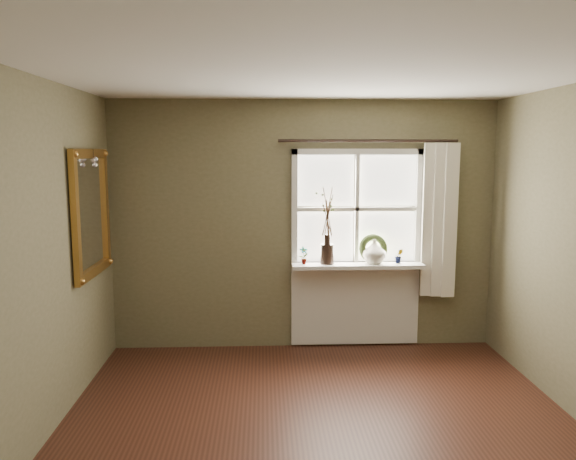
# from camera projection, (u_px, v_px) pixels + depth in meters

# --- Properties ---
(floor) EXTENTS (4.50, 4.50, 0.00)m
(floor) POSITION_uv_depth(u_px,v_px,m) (327.00, 458.00, 3.82)
(floor) COLOR #3A1C12
(floor) RESTS_ON ground
(ceiling) EXTENTS (4.50, 4.50, 0.00)m
(ceiling) POSITION_uv_depth(u_px,v_px,m) (331.00, 66.00, 3.46)
(ceiling) COLOR silver
(ceiling) RESTS_ON ground
(wall_back) EXTENTS (4.00, 0.10, 2.60)m
(wall_back) POSITION_uv_depth(u_px,v_px,m) (304.00, 225.00, 5.92)
(wall_back) COLOR brown
(wall_back) RESTS_ON ground
(wall_left) EXTENTS (0.10, 4.50, 2.60)m
(wall_left) POSITION_uv_depth(u_px,v_px,m) (7.00, 275.00, 3.55)
(wall_left) COLOR brown
(wall_left) RESTS_ON ground
(window_frame) EXTENTS (1.36, 0.06, 1.24)m
(window_frame) POSITION_uv_depth(u_px,v_px,m) (357.00, 209.00, 5.84)
(window_frame) COLOR silver
(window_frame) RESTS_ON wall_back
(window_sill) EXTENTS (1.36, 0.26, 0.04)m
(window_sill) POSITION_uv_depth(u_px,v_px,m) (357.00, 265.00, 5.82)
(window_sill) COLOR silver
(window_sill) RESTS_ON wall_back
(window_apron) EXTENTS (1.36, 0.04, 0.88)m
(window_apron) POSITION_uv_depth(u_px,v_px,m) (355.00, 304.00, 5.99)
(window_apron) COLOR silver
(window_apron) RESTS_ON ground
(dark_jug) EXTENTS (0.17, 0.17, 0.21)m
(dark_jug) POSITION_uv_depth(u_px,v_px,m) (327.00, 254.00, 5.79)
(dark_jug) COLOR black
(dark_jug) RESTS_ON window_sill
(cream_vase) EXTENTS (0.31, 0.31, 0.25)m
(cream_vase) POSITION_uv_depth(u_px,v_px,m) (374.00, 251.00, 5.81)
(cream_vase) COLOR beige
(cream_vase) RESTS_ON window_sill
(wreath) EXTENTS (0.32, 0.16, 0.32)m
(wreath) POSITION_uv_depth(u_px,v_px,m) (373.00, 252.00, 5.85)
(wreath) COLOR #2E3C1A
(wreath) RESTS_ON window_sill
(potted_plant_left) EXTENTS (0.11, 0.10, 0.18)m
(potted_plant_left) POSITION_uv_depth(u_px,v_px,m) (304.00, 255.00, 5.78)
(potted_plant_left) COLOR #2E3C1A
(potted_plant_left) RESTS_ON window_sill
(potted_plant_right) EXTENTS (0.09, 0.07, 0.15)m
(potted_plant_right) POSITION_uv_depth(u_px,v_px,m) (399.00, 256.00, 5.82)
(potted_plant_right) COLOR #2E3C1A
(potted_plant_right) RESTS_ON window_sill
(curtain) EXTENTS (0.36, 0.12, 1.59)m
(curtain) POSITION_uv_depth(u_px,v_px,m) (439.00, 220.00, 5.80)
(curtain) COLOR silver
(curtain) RESTS_ON wall_back
(curtain_rod) EXTENTS (1.84, 0.03, 0.03)m
(curtain_rod) POSITION_uv_depth(u_px,v_px,m) (369.00, 141.00, 5.69)
(curtain_rod) COLOR black
(curtain_rod) RESTS_ON wall_back
(gilt_mirror) EXTENTS (0.10, 0.95, 1.14)m
(gilt_mirror) POSITION_uv_depth(u_px,v_px,m) (91.00, 213.00, 5.01)
(gilt_mirror) COLOR white
(gilt_mirror) RESTS_ON wall_left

